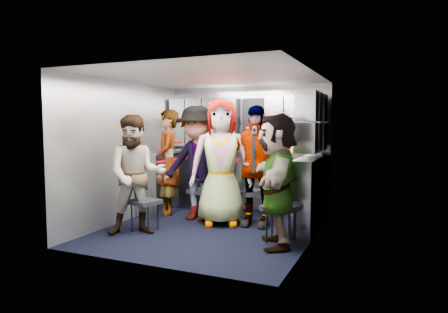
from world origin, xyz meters
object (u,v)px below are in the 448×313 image
at_px(attendant_arc_b, 197,163).
at_px(jump_seat_near_right, 280,210).
at_px(jump_seat_near_left, 145,203).
at_px(jump_seat_center, 226,195).
at_px(attendant_arc_d, 255,166).
at_px(jump_seat_mid_left, 203,193).
at_px(attendant_standing, 167,162).
at_px(attendant_arc_a, 136,175).
at_px(attendant_arc_c, 221,162).
at_px(attendant_arc_e, 277,180).
at_px(jump_seat_mid_right, 259,194).

bearing_deg(attendant_arc_b, jump_seat_near_right, -22.21).
xyz_separation_m(jump_seat_near_left, jump_seat_near_right, (1.85, 0.23, 0.02)).
distance_m(jump_seat_center, attendant_arc_d, 0.67).
xyz_separation_m(jump_seat_mid_left, jump_seat_near_right, (1.47, -0.81, 0.02)).
distance_m(jump_seat_center, attendant_standing, 1.17).
relative_size(attendant_standing, attendant_arc_a, 1.07).
relative_size(jump_seat_near_left, jump_seat_center, 0.98).
bearing_deg(attendant_arc_a, attendant_arc_c, 14.35).
bearing_deg(jump_seat_near_right, jump_seat_near_left, -173.01).
height_order(jump_seat_near_right, attendant_arc_a, attendant_arc_a).
relative_size(attendant_arc_b, attendant_arc_d, 1.00).
bearing_deg(attendant_arc_b, attendant_arc_a, -109.06).
bearing_deg(jump_seat_near_left, jump_seat_center, 48.19).
distance_m(jump_seat_near_left, attendant_arc_c, 1.22).
bearing_deg(attendant_arc_a, attendant_arc_d, 5.01).
xyz_separation_m(attendant_standing, attendant_arc_d, (1.55, -0.15, 0.02)).
bearing_deg(jump_seat_mid_left, attendant_arc_e, -33.81).
distance_m(jump_seat_near_left, jump_seat_near_right, 1.86).
bearing_deg(attendant_arc_d, attendant_arc_b, 178.01).
distance_m(jump_seat_center, attendant_arc_b, 0.65).
relative_size(jump_seat_mid_left, attendant_arc_c, 0.25).
distance_m(jump_seat_mid_left, attendant_arc_a, 1.33).
bearing_deg(attendant_arc_d, jump_seat_center, 171.33).
xyz_separation_m(attendant_standing, attendant_arc_e, (2.10, -0.97, -0.05)).
relative_size(attendant_standing, attendant_arc_d, 0.98).
distance_m(jump_seat_mid_right, attendant_arc_e, 1.20).
height_order(jump_seat_near_left, attendant_arc_d, attendant_arc_d).
bearing_deg(attendant_standing, jump_seat_center, 54.12).
xyz_separation_m(jump_seat_near_left, jump_seat_mid_left, (0.37, 1.03, 0.01)).
distance_m(jump_seat_mid_right, attendant_arc_b, 1.04).
relative_size(jump_seat_mid_right, attendant_arc_d, 0.31).
bearing_deg(attendant_standing, jump_seat_mid_right, 60.66).
bearing_deg(jump_seat_near_left, attendant_arc_e, 1.44).
height_order(jump_seat_mid_right, attendant_arc_c, attendant_arc_c).
bearing_deg(attendant_arc_d, jump_seat_near_right, -52.17).
distance_m(attendant_arc_c, attendant_arc_d, 0.50).
distance_m(jump_seat_center, attendant_arc_c, 0.54).
bearing_deg(attendant_standing, jump_seat_near_left, -16.26).
relative_size(jump_seat_center, jump_seat_near_right, 0.94).
height_order(jump_seat_near_left, jump_seat_center, jump_seat_center).
bearing_deg(attendant_arc_c, attendant_arc_e, -57.39).
bearing_deg(jump_seat_mid_left, jump_seat_center, -14.82).
height_order(attendant_arc_b, attendant_arc_e, attendant_arc_b).
bearing_deg(attendant_arc_c, attendant_arc_d, -8.33).
bearing_deg(jump_seat_near_right, attendant_arc_a, -167.58).
bearing_deg(jump_seat_mid_left, jump_seat_near_left, -109.88).
distance_m(jump_seat_near_left, attendant_arc_b, 1.05).
distance_m(jump_seat_near_right, attendant_arc_c, 1.25).
bearing_deg(attendant_standing, jump_seat_mid_left, 60.85).
relative_size(jump_seat_mid_left, attendant_arc_b, 0.26).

